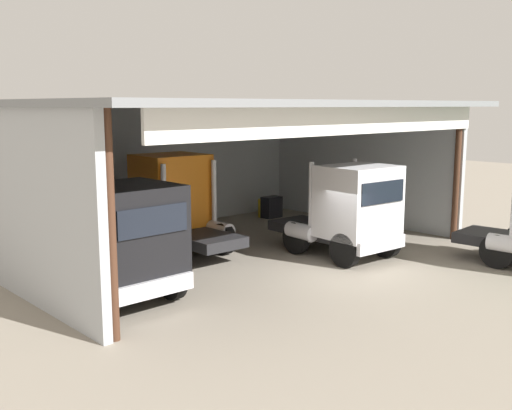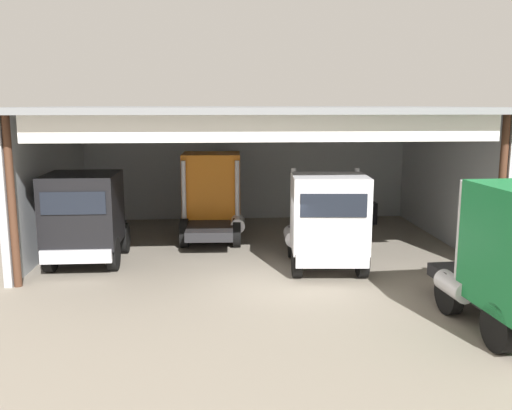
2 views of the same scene
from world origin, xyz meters
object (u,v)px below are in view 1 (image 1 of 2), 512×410
truck_orange_right_bay (176,202)px  truck_white_center_left_bay (349,210)px  oil_drum (264,208)px  tool_cart (272,207)px  truck_black_yard_outside (121,239)px

truck_orange_right_bay → truck_white_center_left_bay: bearing=-49.9°
oil_drum → tool_cart: (0.16, -0.34, 0.07)m
oil_drum → tool_cart: size_ratio=0.86×
truck_black_yard_outside → truck_white_center_left_bay: truck_white_center_left_bay is taller
truck_black_yard_outside → truck_orange_right_bay: bearing=-140.6°
truck_orange_right_bay → oil_drum: truck_orange_right_bay is taller
truck_orange_right_bay → tool_cart: size_ratio=4.56×
tool_cart → truck_orange_right_bay: bearing=-161.7°
truck_white_center_left_bay → tool_cart: bearing=-110.6°
truck_white_center_left_bay → truck_orange_right_bay: bearing=-47.5°
truck_black_yard_outside → truck_white_center_left_bay: bearing=171.2°
truck_orange_right_bay → oil_drum: 7.60m
oil_drum → tool_cart: 0.38m
tool_cart → oil_drum: bearing=115.8°
truck_black_yard_outside → oil_drum: bearing=-151.1°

